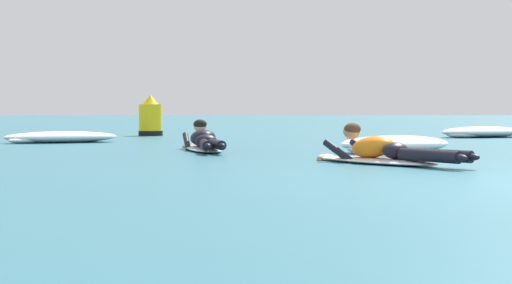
% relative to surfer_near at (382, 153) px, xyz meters
% --- Properties ---
extents(ground_plane, '(120.00, 120.00, 0.00)m').
position_rel_surfer_near_xyz_m(ground_plane, '(1.07, 7.31, -0.14)').
color(ground_plane, '#2D6B7A').
extents(surfer_near, '(1.62, 2.32, 0.53)m').
position_rel_surfer_near_xyz_m(surfer_near, '(0.00, 0.00, 0.00)').
color(surfer_near, white).
rests_on(surfer_near, ground).
extents(surfer_far, '(0.69, 2.56, 0.53)m').
position_rel_surfer_near_xyz_m(surfer_far, '(-2.01, 3.23, 0.00)').
color(surfer_far, silver).
rests_on(surfer_far, ground).
extents(whitewater_mid_left, '(2.34, 1.42, 0.22)m').
position_rel_surfer_near_xyz_m(whitewater_mid_left, '(-4.65, 6.69, -0.04)').
color(whitewater_mid_left, white).
rests_on(whitewater_mid_left, ground).
extents(whitewater_mid_right, '(2.49, 1.78, 0.25)m').
position_rel_surfer_near_xyz_m(whitewater_mid_right, '(4.74, 8.65, -0.02)').
color(whitewater_mid_right, white).
rests_on(whitewater_mid_right, ground).
extents(whitewater_back, '(2.05, 1.59, 0.26)m').
position_rel_surfer_near_xyz_m(whitewater_back, '(0.86, 2.44, -0.02)').
color(whitewater_back, white).
rests_on(whitewater_back, ground).
extents(channel_marker_buoy, '(0.60, 0.60, 1.01)m').
position_rel_surfer_near_xyz_m(channel_marker_buoy, '(-2.99, 10.57, 0.26)').
color(channel_marker_buoy, yellow).
rests_on(channel_marker_buoy, ground).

